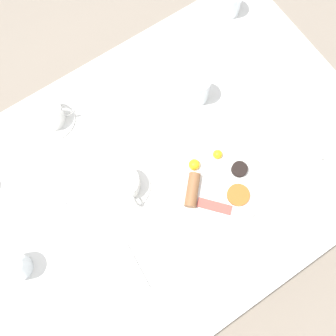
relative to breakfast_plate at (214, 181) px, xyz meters
name	(u,v)px	position (x,y,z in m)	size (l,w,h in m)	color
ground_plane	(168,215)	(0.10, 0.09, -0.74)	(8.00, 8.00, 0.00)	gray
table	(168,177)	(0.10, 0.09, -0.08)	(0.85, 1.20, 0.73)	white
breakfast_plate	(214,181)	(0.00, 0.00, 0.00)	(0.28, 0.28, 0.04)	white
teacup_with_saucer_left	(49,115)	(0.42, 0.28, 0.02)	(0.14, 0.14, 0.07)	white
teacup_with_saucer_right	(124,184)	(0.13, 0.21, 0.02)	(0.14, 0.14, 0.07)	white
water_glass_tall	(230,2)	(0.44, -0.37, 0.03)	(0.07, 0.07, 0.08)	white
water_glass_short	(198,88)	(0.24, -0.11, 0.04)	(0.07, 0.07, 0.10)	white
wine_glass_spare	(14,267)	(0.09, 0.56, 0.03)	(0.07, 0.07, 0.09)	white
napkin_folded	(108,282)	(-0.07, 0.39, -0.01)	(0.15, 0.19, 0.01)	white
fork_by_plate	(219,48)	(0.34, -0.26, -0.01)	(0.15, 0.10, 0.00)	silver
knife_by_plate	(258,102)	(0.13, -0.25, -0.01)	(0.19, 0.12, 0.00)	silver
spoon_for_tea	(155,61)	(0.41, -0.07, -0.01)	(0.15, 0.09, 0.00)	silver
fork_spare	(40,192)	(0.24, 0.42, -0.01)	(0.15, 0.10, 0.00)	silver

